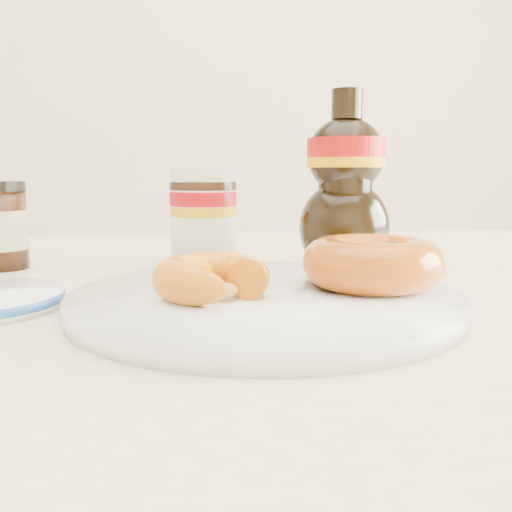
{
  "coord_description": "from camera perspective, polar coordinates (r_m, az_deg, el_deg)",
  "views": [
    {
      "loc": [
        -0.04,
        -0.44,
        0.86
      ],
      "look_at": [
        0.03,
        0.04,
        0.79
      ],
      "focal_mm": 40.0,
      "sensor_mm": 36.0,
      "label": 1
    }
  ],
  "objects": [
    {
      "name": "syrup_bottle",
      "position": [
        0.62,
        8.92,
        7.36
      ],
      "size": [
        0.11,
        0.1,
        0.19
      ],
      "primitive_type": null,
      "rotation": [
        0.0,
        0.0,
        -0.14
      ],
      "color": "black",
      "rests_on": "dining_table"
    },
    {
      "name": "nutella_jar",
      "position": [
        0.67,
        -5.29,
        4.4
      ],
      "size": [
        0.08,
        0.08,
        0.11
      ],
      "rotation": [
        0.0,
        0.0,
        -0.26
      ],
      "color": "white",
      "rests_on": "dining_table"
    },
    {
      "name": "dining_table",
      "position": [
        0.57,
        -3.71,
        -10.97
      ],
      "size": [
        1.4,
        0.9,
        0.75
      ],
      "color": "#FAE8BE",
      "rests_on": "ground"
    },
    {
      "name": "donut_bitten",
      "position": [
        0.42,
        -4.5,
        -2.15
      ],
      "size": [
        0.11,
        0.11,
        0.03
      ],
      "primitive_type": "torus",
      "rotation": [
        0.0,
        0.0,
        -0.38
      ],
      "color": "#CC6E0B",
      "rests_on": "plate"
    },
    {
      "name": "donut_whole",
      "position": [
        0.46,
        11.53,
        -0.66
      ],
      "size": [
        0.12,
        0.12,
        0.04
      ],
      "primitive_type": "torus",
      "rotation": [
        0.0,
        0.0,
        0.07
      ],
      "color": "#A84F0A",
      "rests_on": "plate"
    },
    {
      "name": "plate",
      "position": [
        0.44,
        0.87,
        -4.42
      ],
      "size": [
        0.3,
        0.3,
        0.01
      ],
      "color": "white",
      "rests_on": "dining_table"
    }
  ]
}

